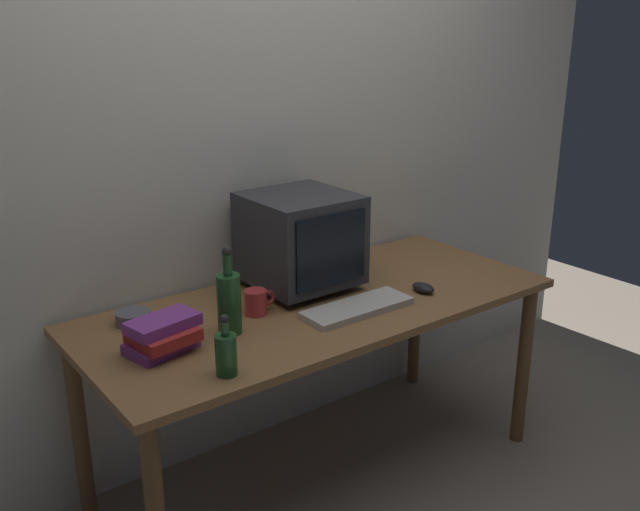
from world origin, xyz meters
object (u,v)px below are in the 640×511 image
Objects in this scene: crt_monitor at (300,240)px; computer_mouse at (423,288)px; keyboard at (357,308)px; book_stack at (163,335)px; mug at (257,302)px; cd_spindle at (133,318)px; bottle_tall at (229,301)px; bottle_short at (226,353)px.

crt_monitor is 0.51m from computer_mouse.
book_stack is at bearing 170.30° from keyboard.
cd_spindle is (-0.38, 0.18, -0.02)m from mug.
crt_monitor is 1.60× the size of book_stack.
bottle_short is at bearing -122.07° from bottle_tall.
mug is at bearing -156.34° from crt_monitor.
computer_mouse is at bearing 7.35° from bottle_short.
bottle_tall reaches higher than computer_mouse.
computer_mouse is 0.65m from mug.
crt_monitor is 0.37m from keyboard.
crt_monitor is 3.90× the size of computer_mouse.
crt_monitor is 1.29× the size of bottle_tall.
bottle_tall is at bearing -1.29° from book_stack.
bottle_tall is (-0.78, 0.13, 0.10)m from computer_mouse.
book_stack reaches higher than keyboard.
keyboard is 0.78m from cd_spindle.
book_stack is 2.03× the size of cd_spindle.
crt_monitor is at bearing 94.35° from keyboard.
crt_monitor is 0.49m from bottle_tall.
bottle_tall reaches higher than keyboard.
computer_mouse is at bearing -7.43° from book_stack.
keyboard is 1.38× the size of bottle_tall.
mug is at bearing -25.50° from cd_spindle.
cd_spindle reaches higher than keyboard.
crt_monitor is at bearing 16.35° from book_stack.
book_stack reaches higher than mug.
bottle_tall is at bearing -152.61° from mug.
keyboard is at bearing -9.83° from book_stack.
book_stack is (-1.01, 0.13, 0.04)m from computer_mouse.
bottle_tall is at bearing 168.46° from computer_mouse.
crt_monitor reaches higher than bottle_short.
crt_monitor reaches higher than bottle_tall.
crt_monitor is 0.69m from cd_spindle.
keyboard is 0.63m from bottle_short.
computer_mouse is at bearing -43.97° from crt_monitor.
crt_monitor is 0.75m from bottle_short.
book_stack is 0.26m from cd_spindle.
book_stack is (-0.67, -0.20, -0.14)m from crt_monitor.
bottle_tall reaches higher than book_stack.
computer_mouse is (0.34, -0.33, -0.17)m from crt_monitor.
keyboard is 3.50× the size of mug.
crt_monitor is at bearing 25.02° from bottle_tall.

